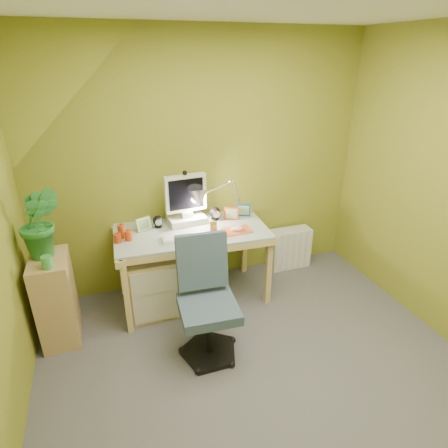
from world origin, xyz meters
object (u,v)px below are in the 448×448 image
object	(u,v)px
desk_lamp	(232,189)
task_chair	(209,308)
desk	(193,265)
monitor	(186,198)
side_ledge	(56,299)
potted_plant	(40,222)
radiator	(290,248)

from	to	relation	value
desk_lamp	task_chair	size ratio (longest dim) A/B	0.63
desk_lamp	task_chair	world-z (taller)	desk_lamp
desk	monitor	world-z (taller)	monitor
side_ledge	potted_plant	world-z (taller)	potted_plant
monitor	task_chair	distance (m)	1.09
monitor	desk_lamp	world-z (taller)	desk_lamp
monitor	desk_lamp	bearing A→B (deg)	-4.56
desk	task_chair	bearing A→B (deg)	-92.89
potted_plant	radiator	xyz separation A→B (m)	(2.32, 0.36, -0.81)
desk_lamp	potted_plant	distance (m)	1.65
desk_lamp	potted_plant	size ratio (longest dim) A/B	0.98
desk	desk_lamp	world-z (taller)	desk_lamp
side_ledge	radiator	distance (m)	2.36
desk	potted_plant	bearing A→B (deg)	-170.80
desk	radiator	bearing A→B (deg)	14.38
monitor	potted_plant	world-z (taller)	potted_plant
desk	desk_lamp	bearing A→B (deg)	24.66
desk	radiator	xyz separation A→B (m)	(1.14, 0.23, -0.14)
side_ledge	task_chair	size ratio (longest dim) A/B	0.85
radiator	task_chair	bearing A→B (deg)	-140.51
potted_plant	radiator	distance (m)	2.48
desk	radiator	size ratio (longest dim) A/B	3.04
desk_lamp	task_chair	xyz separation A→B (m)	(-0.53, -0.95, -0.56)
radiator	side_ledge	bearing A→B (deg)	-169.66
desk	potted_plant	xyz separation A→B (m)	(-1.17, -0.13, 0.67)
side_ledge	radiator	size ratio (longest dim) A/B	1.68
desk	radiator	distance (m)	1.18
desk	task_chair	size ratio (longest dim) A/B	1.54
side_ledge	task_chair	distance (m)	1.24
desk	radiator	world-z (taller)	desk
desk	monitor	xyz separation A→B (m)	(0.00, 0.18, 0.61)
side_ledge	radiator	bearing A→B (deg)	10.12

